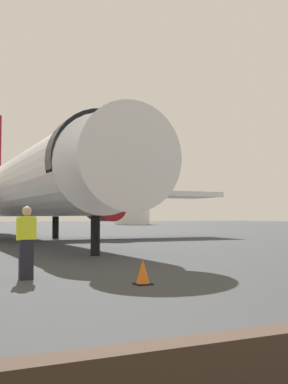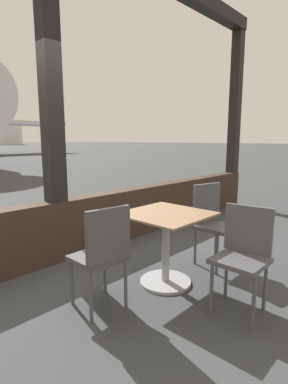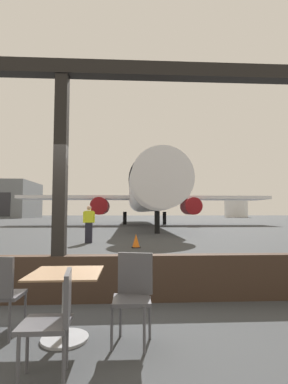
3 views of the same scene
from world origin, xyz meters
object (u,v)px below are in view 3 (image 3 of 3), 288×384
(dining_table, at_px, (66,301))
(fuel_storage_tank, at_px, (236,208))
(traffic_cone, at_px, (136,241))
(airplane, at_px, (146,195))
(cafe_chair_aisle_left, at_px, (133,289))
(ground_crew_worker, at_px, (89,224))
(cafe_chair_window_right, at_px, (0,289))
(cafe_chair_window_left, at_px, (55,314))

(dining_table, distance_m, fuel_storage_tank, 91.24)
(traffic_cone, distance_m, fuel_storage_tank, 83.19)
(dining_table, distance_m, airplane, 29.18)
(cafe_chair_aisle_left, height_order, ground_crew_worker, ground_crew_worker)
(ground_crew_worker, height_order, traffic_cone, ground_crew_worker)
(cafe_chair_aisle_left, xyz_separation_m, traffic_cone, (0.24, 8.40, -0.30))
(dining_table, xyz_separation_m, cafe_chair_window_right, (-0.75, 0.07, 0.12))
(airplane, distance_m, fuel_storage_tank, 63.99)
(ground_crew_worker, bearing_deg, dining_table, -83.53)
(cafe_chair_window_right, distance_m, ground_crew_worker, 10.19)
(traffic_cone, height_order, fuel_storage_tank, fuel_storage_tank)
(cafe_chair_window_left, height_order, airplane, airplane)
(airplane, height_order, ground_crew_worker, airplane)
(cafe_chair_window_left, xyz_separation_m, ground_crew_worker, (-1.24, 11.02, 0.36))
(cafe_chair_window_left, bearing_deg, dining_table, 95.90)
(dining_table, xyz_separation_m, fuel_storage_tank, (34.31, 84.51, 2.61))
(dining_table, bearing_deg, cafe_chair_window_left, -84.10)
(ground_crew_worker, xyz_separation_m, fuel_storage_tank, (35.47, 74.26, 2.13))
(dining_table, bearing_deg, ground_crew_worker, 96.47)
(dining_table, xyz_separation_m, cafe_chair_window_left, (0.08, -0.78, 0.12))
(cafe_chair_aisle_left, distance_m, fuel_storage_tank, 91.02)
(cafe_chair_window_right, xyz_separation_m, traffic_cone, (1.75, 8.26, -0.28))
(cafe_chair_window_right, bearing_deg, airplane, 83.30)
(dining_table, xyz_separation_m, ground_crew_worker, (-1.16, 10.25, 0.48))
(cafe_chair_window_right, relative_size, cafe_chair_aisle_left, 0.97)
(cafe_chair_aisle_left, bearing_deg, traffic_cone, 88.33)
(ground_crew_worker, bearing_deg, fuel_storage_tank, 64.47)
(traffic_cone, bearing_deg, cafe_chair_aisle_left, -91.67)
(ground_crew_worker, bearing_deg, airplane, 78.48)
(cafe_chair_window_left, bearing_deg, fuel_storage_tank, 68.13)
(cafe_chair_aisle_left, relative_size, traffic_cone, 1.70)
(fuel_storage_tank, bearing_deg, cafe_chair_window_right, -112.55)
(cafe_chair_window_left, xyz_separation_m, fuel_storage_tank, (34.23, 85.28, 2.49))
(ground_crew_worker, bearing_deg, cafe_chair_window_right, -87.67)
(cafe_chair_window_left, relative_size, fuel_storage_tank, 0.13)
(airplane, relative_size, traffic_cone, 59.42)
(cafe_chair_window_right, distance_m, airplane, 29.17)
(fuel_storage_tank, bearing_deg, airplane, -119.66)
(airplane, distance_m, traffic_cone, 20.88)
(dining_table, relative_size, fuel_storage_tank, 0.11)
(dining_table, bearing_deg, cafe_chair_aisle_left, -5.37)
(dining_table, bearing_deg, cafe_chair_window_right, 174.62)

